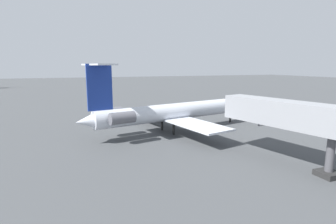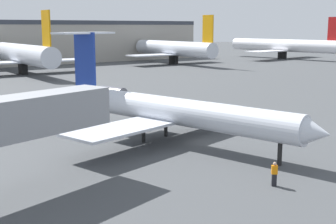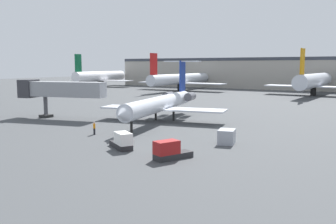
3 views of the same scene
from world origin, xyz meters
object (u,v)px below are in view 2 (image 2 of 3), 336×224
at_px(ground_crew_marshaller, 274,174).
at_px(parked_airliner_east_end, 283,46).
at_px(regional_jet, 162,108).
at_px(parked_airliner_centre, 22,54).
at_px(parked_airliner_east_mid, 174,49).

xyz_separation_m(ground_crew_marshaller, parked_airliner_east_end, (100.15, 79.26, 3.45)).
height_order(regional_jet, parked_airliner_east_end, parked_airliner_east_end).
bearing_deg(ground_crew_marshaller, parked_airliner_east_end, 38.36).
distance_m(regional_jet, parked_airliner_centre, 68.84).
bearing_deg(parked_airliner_east_mid, regional_jet, -129.09).
xyz_separation_m(parked_airliner_centre, parked_airliner_east_mid, (44.72, 1.93, -0.13)).
xyz_separation_m(parked_airliner_centre, parked_airliner_east_end, (86.69, -3.29, -0.19)).
bearing_deg(parked_airliner_east_mid, parked_airliner_centre, -177.52).
bearing_deg(parked_airliner_east_mid, parked_airliner_east_end, -7.10).
bearing_deg(ground_crew_marshaller, parked_airliner_east_mid, 55.45).
distance_m(regional_jet, parked_airliner_east_mid, 89.83).
xyz_separation_m(regional_jet, ground_crew_marshaller, (-1.55, -14.77, -2.30)).
bearing_deg(ground_crew_marshaller, regional_jet, 83.99).
relative_size(regional_jet, parked_airliner_centre, 0.87).
height_order(regional_jet, ground_crew_marshaller, regional_jet).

